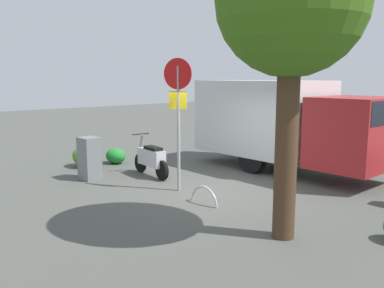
# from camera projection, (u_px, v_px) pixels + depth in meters

# --- Properties ---
(ground_plane) EXTENTS (60.00, 60.00, 0.00)m
(ground_plane) POSITION_uv_depth(u_px,v_px,m) (221.00, 191.00, 10.41)
(ground_plane) COLOR #4D4F49
(box_truck_near) EXTENTS (7.47, 2.20, 2.77)m
(box_truck_near) POSITION_uv_depth(u_px,v_px,m) (288.00, 121.00, 12.38)
(box_truck_near) COLOR black
(box_truck_near) RESTS_ON ground
(motorcycle) EXTENTS (1.81, 0.55, 1.20)m
(motorcycle) POSITION_uv_depth(u_px,v_px,m) (151.00, 159.00, 11.93)
(motorcycle) COLOR black
(motorcycle) RESTS_ON ground
(stop_sign) EXTENTS (0.71, 0.33, 3.33)m
(stop_sign) POSITION_uv_depth(u_px,v_px,m) (178.00, 104.00, 10.10)
(stop_sign) COLOR #9E9EA3
(stop_sign) RESTS_ON ground
(street_tree) EXTENTS (2.55, 2.55, 5.39)m
(street_tree) POSITION_uv_depth(u_px,v_px,m) (291.00, 4.00, 6.76)
(street_tree) COLOR #47301E
(street_tree) RESTS_ON ground
(utility_cabinet) EXTENTS (0.58, 0.51, 1.20)m
(utility_cabinet) POSITION_uv_depth(u_px,v_px,m) (90.00, 158.00, 11.54)
(utility_cabinet) COLOR slate
(utility_cabinet) RESTS_ON ground
(bike_rack_hoop) EXTENTS (0.85, 0.06, 0.85)m
(bike_rack_hoop) POSITION_uv_depth(u_px,v_px,m) (204.00, 204.00, 9.36)
(bike_rack_hoop) COLOR #B7B7BC
(bike_rack_hoop) RESTS_ON ground
(shrub_near_sign) EXTENTS (0.75, 0.62, 0.51)m
(shrub_near_sign) POSITION_uv_depth(u_px,v_px,m) (116.00, 156.00, 13.76)
(shrub_near_sign) COLOR #21812F
(shrub_near_sign) RESTS_ON ground
(shrub_by_tree) EXTENTS (1.04, 0.85, 0.71)m
(shrub_by_tree) POSITION_uv_depth(u_px,v_px,m) (86.00, 156.00, 13.22)
(shrub_by_tree) COLOR #508B22
(shrub_by_tree) RESTS_ON ground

